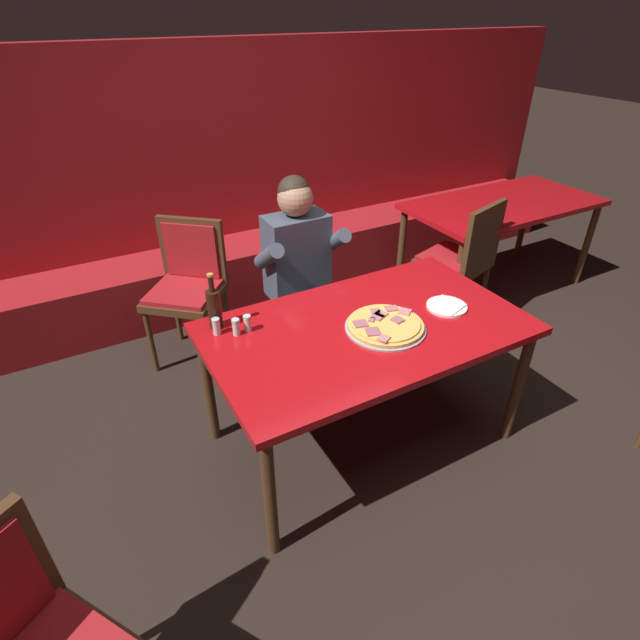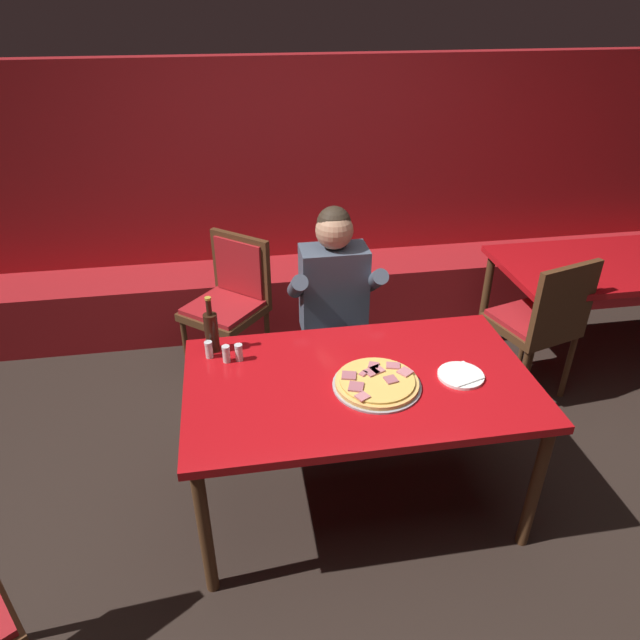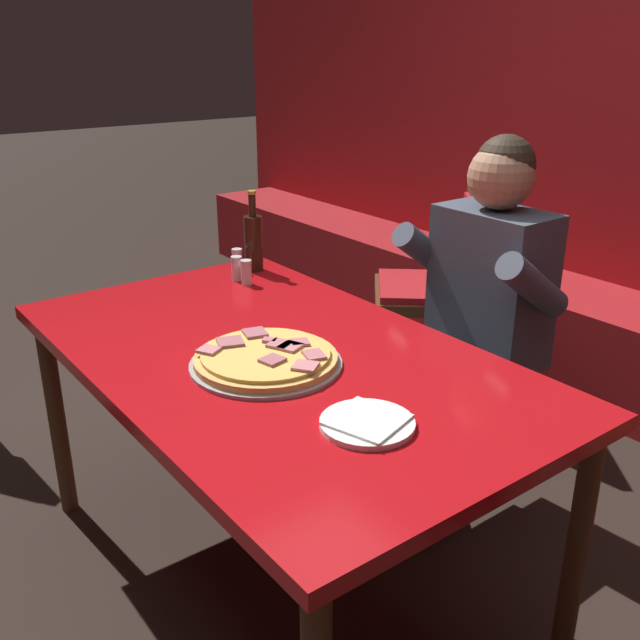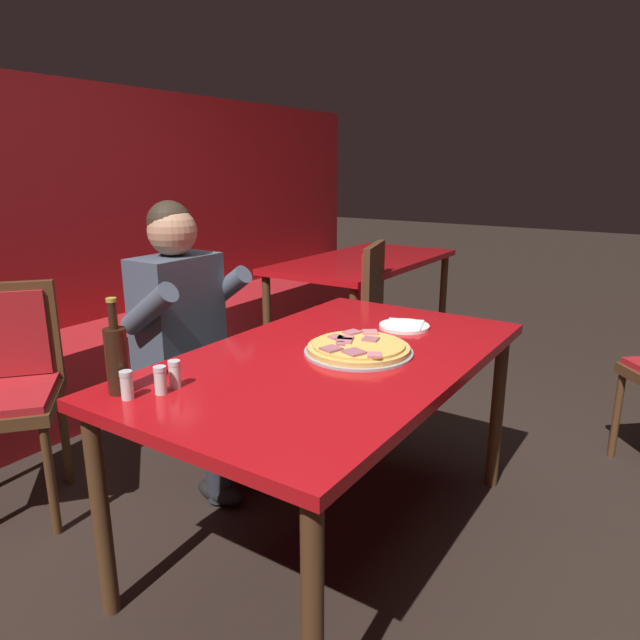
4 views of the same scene
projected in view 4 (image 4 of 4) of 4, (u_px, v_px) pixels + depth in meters
name	position (u px, v px, depth m)	size (l,w,h in m)	color
ground_plane	(333.00, 536.00, 2.25)	(24.00, 24.00, 0.00)	black
booth_wall_panel	(2.00, 252.00, 3.16)	(6.80, 0.16, 1.90)	#A3191E
booth_bench	(52.00, 385.00, 3.18)	(6.46, 0.48, 0.46)	#A3191E
main_dining_table	(334.00, 373.00, 2.07)	(1.58, 0.92, 0.76)	#4C2D19
pizza	(358.00, 348.00, 2.06)	(0.40, 0.40, 0.05)	#9E9EA3
plate_white_paper	(404.00, 326.00, 2.39)	(0.21, 0.21, 0.02)	white
beer_bottle	(117.00, 358.00, 1.68)	(0.07, 0.07, 0.29)	black
shaker_parmesan	(127.00, 386.00, 1.66)	(0.04, 0.04, 0.09)	silver
shaker_red_pepper_flakes	(175.00, 375.00, 1.74)	(0.04, 0.04, 0.09)	silver
shaker_black_pepper	(160.00, 381.00, 1.69)	(0.04, 0.04, 0.09)	silver
diner_seated_blue_shirt	(192.00, 333.00, 2.50)	(0.53, 0.53, 1.27)	black
dining_chair_near_right	(1.00, 380.00, 2.32)	(0.62, 0.62, 0.95)	#4C2D19
dining_chair_near_left	(354.00, 308.00, 3.49)	(0.55, 0.55, 0.97)	#4C2D19
background_dining_table	(364.00, 269.00, 4.16)	(1.57, 0.79, 0.76)	#4C2D19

